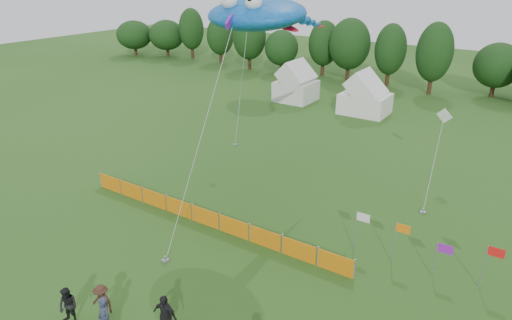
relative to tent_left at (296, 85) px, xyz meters
The scene contains 12 objects.
treeline 18.71m from the tent_left, 40.33° to the left, with size 104.57×8.78×8.36m.
tent_left is the anchor object (origin of this frame).
tent_right 8.12m from the tent_left, ahead, with size 4.67×3.73×3.29m.
barrier_fence 27.53m from the tent_left, 71.85° to the right, with size 17.90×0.06×1.00m.
flag_row 30.84m from the tent_left, 50.35° to the right, with size 6.73×0.39×2.25m.
spectator_a 36.64m from the tent_left, 72.80° to the right, with size 0.70×0.46×1.92m, color #2C324A.
spectator_b 36.37m from the tent_left, 75.82° to the right, with size 0.82×0.64×1.69m, color black.
spectator_c 35.71m from the tent_left, 73.99° to the right, with size 1.07×0.61×1.65m, color #392216.
spectator_d 35.88m from the tent_left, 69.35° to the right, with size 1.12×0.46×1.90m, color black.
stingray_kite 25.80m from the tent_left, 66.47° to the right, with size 6.94×15.72×12.36m.
small_kite_white 22.81m from the tent_left, 37.65° to the right, with size 1.42×6.04×5.01m.
small_kite_dark 14.06m from the tent_left, 80.92° to the right, with size 1.52×4.73×14.89m.
Camera 1 is at (10.84, -10.40, 13.47)m, focal length 32.00 mm.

